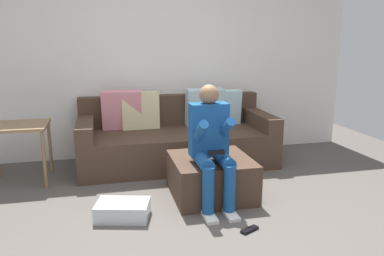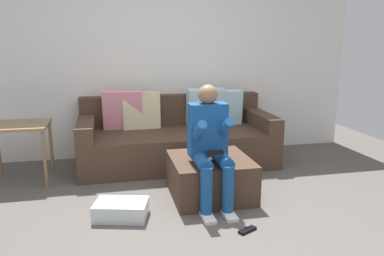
{
  "view_description": "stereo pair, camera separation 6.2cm",
  "coord_description": "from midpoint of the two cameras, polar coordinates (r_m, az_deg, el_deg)",
  "views": [
    {
      "loc": [
        -0.7,
        -2.59,
        1.48
      ],
      "look_at": [
        0.22,
        1.28,
        0.56
      ],
      "focal_mm": 35.73,
      "sensor_mm": 36.0,
      "label": 1
    },
    {
      "loc": [
        -0.64,
        -2.61,
        1.48
      ],
      "look_at": [
        0.22,
        1.28,
        0.56
      ],
      "focal_mm": 35.73,
      "sensor_mm": 36.0,
      "label": 2
    }
  ],
  "objects": [
    {
      "name": "ottoman",
      "position": [
        3.73,
        3.2,
        -7.29
      ],
      "size": [
        0.74,
        0.75,
        0.38
      ],
      "primitive_type": "cube",
      "color": "#473326",
      "rests_on": "ground_plane"
    },
    {
      "name": "remote_near_ottoman",
      "position": [
        3.17,
        8.8,
        -14.8
      ],
      "size": [
        0.17,
        0.12,
        0.02
      ],
      "primitive_type": "cube",
      "rotation": [
        0.0,
        0.0,
        0.47
      ],
      "color": "black",
      "rests_on": "ground_plane"
    },
    {
      "name": "storage_bin",
      "position": [
        3.37,
        -10.0,
        -11.93
      ],
      "size": [
        0.5,
        0.39,
        0.14
      ],
      "primitive_type": "cube",
      "rotation": [
        0.0,
        0.0,
        -0.25
      ],
      "color": "silver",
      "rests_on": "ground_plane"
    },
    {
      "name": "ground_plane",
      "position": [
        3.06,
        1.79,
        -15.91
      ],
      "size": [
        6.78,
        6.78,
        0.0
      ],
      "primitive_type": "plane",
      "color": "#544F49"
    },
    {
      "name": "wall_back",
      "position": [
        5.0,
        -4.81,
        10.3
      ],
      "size": [
        5.22,
        0.1,
        2.51
      ],
      "primitive_type": "cube",
      "color": "silver",
      "rests_on": "ground_plane"
    },
    {
      "name": "person_seated",
      "position": [
        3.41,
        3.27,
        -2.13
      ],
      "size": [
        0.35,
        0.6,
        1.1
      ],
      "color": "#194C8C",
      "rests_on": "ground_plane"
    },
    {
      "name": "side_table",
      "position": [
        4.39,
        -24.14,
        -0.58
      ],
      "size": [
        0.62,
        0.55,
        0.63
      ],
      "color": "olive",
      "rests_on": "ground_plane"
    },
    {
      "name": "couch_sectional",
      "position": [
        4.7,
        -1.95,
        -1.47
      ],
      "size": [
        2.3,
        0.99,
        0.89
      ],
      "color": "#473326",
      "rests_on": "ground_plane"
    }
  ]
}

